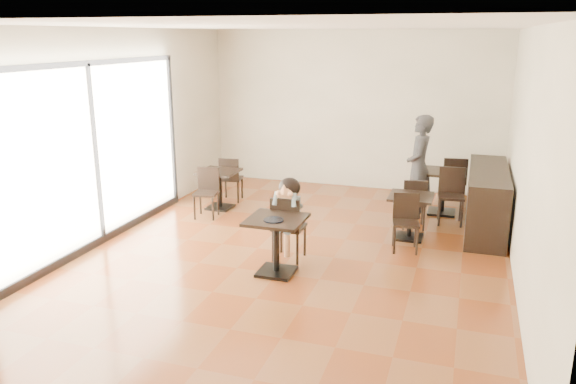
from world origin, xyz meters
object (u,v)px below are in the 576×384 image
at_px(adult_patron, 419,167).
at_px(chair_back_b, 451,197).
at_px(child_table, 276,246).
at_px(chair_left_b, 206,193).
at_px(cafe_table_mid, 410,217).
at_px(cafe_table_back, 443,192).
at_px(chair_mid_a, 414,203).
at_px(chair_left_a, 231,179).
at_px(child_chair, 289,227).
at_px(chair_back_a, 454,181).
at_px(cafe_table_left, 219,190).
at_px(chair_mid_b, 406,223).
at_px(child, 289,219).

bearing_deg(adult_patron, chair_back_b, 61.66).
relative_size(child_table, chair_left_b, 0.90).
relative_size(cafe_table_mid, cafe_table_back, 0.90).
height_order(cafe_table_mid, cafe_table_back, cafe_table_back).
bearing_deg(cafe_table_mid, chair_mid_a, 90.00).
relative_size(chair_left_a, chair_back_b, 0.91).
bearing_deg(child_chair, chair_back_b, -132.29).
bearing_deg(cafe_table_mid, child_chair, -138.18).
bearing_deg(chair_left_b, chair_back_a, 18.12).
bearing_deg(cafe_table_mid, chair_back_b, 58.79).
bearing_deg(cafe_table_left, chair_mid_b, -17.08).
height_order(child_chair, child, child).
relative_size(cafe_table_mid, cafe_table_left, 0.98).
bearing_deg(child, chair_mid_a, 51.41).
bearing_deg(adult_patron, cafe_table_left, -84.19).
xyz_separation_m(cafe_table_back, chair_back_a, (0.16, 0.55, 0.08)).
distance_m(child_chair, chair_back_a, 4.01).
bearing_deg(chair_mid_b, chair_mid_a, 79.92).
relative_size(child_chair, chair_mid_a, 1.11).
bearing_deg(chair_mid_a, cafe_table_mid, 79.92).
xyz_separation_m(adult_patron, chair_left_a, (-3.49, -0.12, -0.46)).
height_order(child_table, chair_back_b, chair_back_b).
bearing_deg(chair_back_a, child_table, 57.01).
xyz_separation_m(chair_mid_a, chair_left_b, (-3.50, -0.58, 0.01)).
distance_m(cafe_table_left, chair_back_a, 4.34).
relative_size(child, adult_patron, 0.66).
xyz_separation_m(child_chair, chair_left_a, (-1.96, 2.45, -0.04)).
relative_size(child_chair, adult_patron, 0.52).
relative_size(child_table, cafe_table_mid, 1.11).
bearing_deg(chair_left_b, chair_mid_a, 0.52).
bearing_deg(chair_left_a, child_chair, 119.87).
height_order(child, chair_mid_a, child).
xyz_separation_m(adult_patron, cafe_table_left, (-3.49, -0.67, -0.54)).
bearing_deg(child_table, child_chair, 90.00).
height_order(child_table, chair_back_a, chair_back_a).
bearing_deg(cafe_table_back, child_table, -119.69).
bearing_deg(child_chair, chair_left_b, -34.52).
relative_size(chair_back_a, chair_back_b, 1.00).
bearing_deg(chair_mid_a, chair_back_a, -121.02).
relative_size(child_table, child, 0.66).
distance_m(child_chair, chair_mid_b, 1.74).
height_order(cafe_table_back, chair_left_a, chair_left_a).
xyz_separation_m(child_table, chair_mid_a, (1.54, 2.47, 0.03)).
distance_m(child_table, chair_back_a, 4.49).
relative_size(child_chair, chair_left_a, 1.09).
height_order(child, chair_back_b, child).
bearing_deg(chair_back_b, child, -137.30).
height_order(adult_patron, chair_mid_a, adult_patron).
bearing_deg(chair_back_a, adult_patron, 50.69).
bearing_deg(chair_mid_a, chair_left_a, -18.61).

